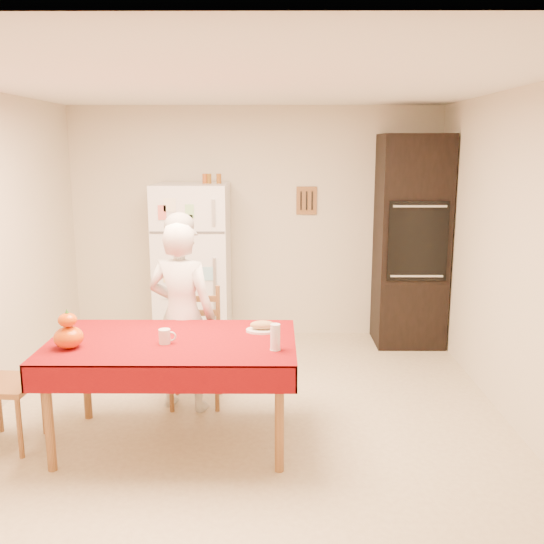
{
  "coord_description": "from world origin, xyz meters",
  "views": [
    {
      "loc": [
        0.21,
        -4.33,
        2.07
      ],
      "look_at": [
        0.19,
        0.2,
        1.13
      ],
      "focal_mm": 40.0,
      "sensor_mm": 36.0,
      "label": 1
    }
  ],
  "objects_px": {
    "dining_table": "(172,350)",
    "chair_far": "(196,341)",
    "oven_cabinet": "(411,241)",
    "bread_plate": "(263,330)",
    "coffee_mug": "(165,336)",
    "pumpkin_lower": "(69,337)",
    "refrigerator": "(193,266)",
    "seated_woman": "(182,316)",
    "wine_glass": "(275,337)"
  },
  "relations": [
    {
      "from": "dining_table",
      "to": "chair_far",
      "type": "distance_m",
      "value": 0.77
    },
    {
      "from": "oven_cabinet",
      "to": "chair_far",
      "type": "height_order",
      "value": "oven_cabinet"
    },
    {
      "from": "dining_table",
      "to": "bread_plate",
      "type": "xyz_separation_m",
      "value": [
        0.62,
        0.2,
        0.08
      ]
    },
    {
      "from": "coffee_mug",
      "to": "pumpkin_lower",
      "type": "distance_m",
      "value": 0.63
    },
    {
      "from": "oven_cabinet",
      "to": "dining_table",
      "type": "xyz_separation_m",
      "value": [
        -2.13,
        -2.27,
        -0.41
      ]
    },
    {
      "from": "refrigerator",
      "to": "coffee_mug",
      "type": "xyz_separation_m",
      "value": [
        0.11,
        -2.3,
        -0.04
      ]
    },
    {
      "from": "refrigerator",
      "to": "seated_woman",
      "type": "distance_m",
      "value": 1.63
    },
    {
      "from": "seated_woman",
      "to": "wine_glass",
      "type": "bearing_deg",
      "value": 149.19
    },
    {
      "from": "refrigerator",
      "to": "oven_cabinet",
      "type": "xyz_separation_m",
      "value": [
        2.28,
        0.05,
        0.25
      ]
    },
    {
      "from": "bread_plate",
      "to": "coffee_mug",
      "type": "bearing_deg",
      "value": -157.34
    },
    {
      "from": "pumpkin_lower",
      "to": "bread_plate",
      "type": "xyz_separation_m",
      "value": [
        1.28,
        0.37,
        -0.06
      ]
    },
    {
      "from": "dining_table",
      "to": "oven_cabinet",
      "type": "bearing_deg",
      "value": 46.85
    },
    {
      "from": "seated_woman",
      "to": "refrigerator",
      "type": "bearing_deg",
      "value": -68.84
    },
    {
      "from": "dining_table",
      "to": "wine_glass",
      "type": "bearing_deg",
      "value": -15.8
    },
    {
      "from": "oven_cabinet",
      "to": "seated_woman",
      "type": "xyz_separation_m",
      "value": [
        -2.15,
        -1.67,
        -0.34
      ]
    },
    {
      "from": "dining_table",
      "to": "chair_far",
      "type": "height_order",
      "value": "chair_far"
    },
    {
      "from": "seated_woman",
      "to": "pumpkin_lower",
      "type": "bearing_deg",
      "value": 67.18
    },
    {
      "from": "seated_woman",
      "to": "bread_plate",
      "type": "relative_size",
      "value": 6.35
    },
    {
      "from": "chair_far",
      "to": "seated_woman",
      "type": "bearing_deg",
      "value": -122.21
    },
    {
      "from": "refrigerator",
      "to": "oven_cabinet",
      "type": "distance_m",
      "value": 2.29
    },
    {
      "from": "dining_table",
      "to": "seated_woman",
      "type": "xyz_separation_m",
      "value": [
        -0.02,
        0.6,
        0.07
      ]
    },
    {
      "from": "coffee_mug",
      "to": "bread_plate",
      "type": "xyz_separation_m",
      "value": [
        0.66,
        0.27,
        -0.04
      ]
    },
    {
      "from": "dining_table",
      "to": "wine_glass",
      "type": "distance_m",
      "value": 0.76
    },
    {
      "from": "refrigerator",
      "to": "bread_plate",
      "type": "distance_m",
      "value": 2.17
    },
    {
      "from": "refrigerator",
      "to": "pumpkin_lower",
      "type": "height_order",
      "value": "refrigerator"
    },
    {
      "from": "pumpkin_lower",
      "to": "bread_plate",
      "type": "distance_m",
      "value": 1.33
    },
    {
      "from": "chair_far",
      "to": "bread_plate",
      "type": "bearing_deg",
      "value": -46.44
    },
    {
      "from": "dining_table",
      "to": "seated_woman",
      "type": "relative_size",
      "value": 1.12
    },
    {
      "from": "refrigerator",
      "to": "wine_glass",
      "type": "xyz_separation_m",
      "value": [
        0.86,
        -2.43,
        -0.0
      ]
    },
    {
      "from": "coffee_mug",
      "to": "bread_plate",
      "type": "relative_size",
      "value": 0.42
    },
    {
      "from": "wine_glass",
      "to": "dining_table",
      "type": "bearing_deg",
      "value": 164.2
    },
    {
      "from": "refrigerator",
      "to": "pumpkin_lower",
      "type": "distance_m",
      "value": 2.45
    },
    {
      "from": "oven_cabinet",
      "to": "refrigerator",
      "type": "bearing_deg",
      "value": -178.82
    },
    {
      "from": "refrigerator",
      "to": "coffee_mug",
      "type": "bearing_deg",
      "value": -87.18
    },
    {
      "from": "chair_far",
      "to": "seated_woman",
      "type": "distance_m",
      "value": 0.31
    },
    {
      "from": "refrigerator",
      "to": "oven_cabinet",
      "type": "height_order",
      "value": "oven_cabinet"
    },
    {
      "from": "chair_far",
      "to": "coffee_mug",
      "type": "distance_m",
      "value": 0.88
    },
    {
      "from": "coffee_mug",
      "to": "bread_plate",
      "type": "bearing_deg",
      "value": 22.66
    },
    {
      "from": "wine_glass",
      "to": "seated_woman",
      "type": "bearing_deg",
      "value": 132.53
    },
    {
      "from": "chair_far",
      "to": "coffee_mug",
      "type": "xyz_separation_m",
      "value": [
        -0.1,
        -0.82,
        0.3
      ]
    },
    {
      "from": "refrigerator",
      "to": "bread_plate",
      "type": "bearing_deg",
      "value": -69.13
    },
    {
      "from": "oven_cabinet",
      "to": "dining_table",
      "type": "relative_size",
      "value": 1.29
    },
    {
      "from": "wine_glass",
      "to": "pumpkin_lower",
      "type": "bearing_deg",
      "value": 178.59
    },
    {
      "from": "oven_cabinet",
      "to": "chair_far",
      "type": "distance_m",
      "value": 2.64
    },
    {
      "from": "chair_far",
      "to": "wine_glass",
      "type": "relative_size",
      "value": 5.4
    },
    {
      "from": "refrigerator",
      "to": "dining_table",
      "type": "relative_size",
      "value": 1.0
    },
    {
      "from": "wine_glass",
      "to": "chair_far",
      "type": "bearing_deg",
      "value": 124.47
    },
    {
      "from": "coffee_mug",
      "to": "pumpkin_lower",
      "type": "bearing_deg",
      "value": -171.21
    },
    {
      "from": "coffee_mug",
      "to": "pumpkin_lower",
      "type": "relative_size",
      "value": 0.51
    },
    {
      "from": "bread_plate",
      "to": "seated_woman",
      "type": "bearing_deg",
      "value": 148.29
    }
  ]
}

